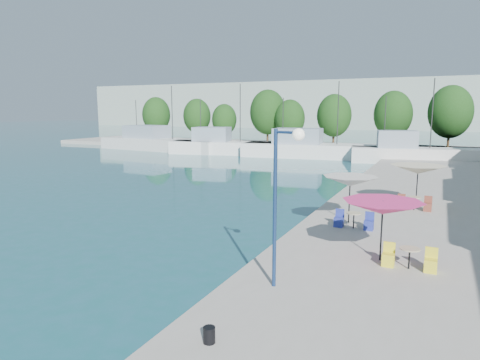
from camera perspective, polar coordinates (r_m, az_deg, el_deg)
The scene contains 22 objects.
quay_far at distance 69.91m, azimuth 8.42°, elevation 4.37°, with size 90.00×16.00×0.60m, color #9D978E.
hill_west at distance 165.17m, azimuth 10.59°, elevation 9.75°, with size 180.00×40.00×16.00m, color #98A699.
trawler_01 at distance 68.45m, azimuth -10.68°, elevation 4.85°, with size 22.09×8.03×10.20m.
trawler_02 at distance 61.00m, azimuth -1.90°, elevation 4.48°, with size 17.16×7.71×10.20m.
trawler_03 at distance 57.23m, azimuth 10.18°, elevation 4.03°, with size 20.97×7.64×10.20m.
trawler_04 at distance 54.31m, azimuth 22.01°, elevation 3.23°, with size 15.13×6.59×10.20m.
tree_01 at distance 87.11m, azimuth -11.11°, elevation 8.54°, with size 5.51×5.51×8.16m.
tree_02 at distance 83.11m, azimuth -5.76°, elevation 8.48°, with size 5.25×5.25×7.77m.
tree_03 at distance 79.52m, azimuth -2.11°, elevation 8.06°, with size 4.55×4.55×6.74m.
tree_04 at distance 74.37m, azimuth 3.72°, elevation 9.01°, with size 6.14×6.14×9.09m.
tree_05 at distance 71.72m, azimuth 6.65°, elevation 8.15°, with size 4.96×4.96×7.34m.
tree_06 at distance 71.65m, azimuth 12.44°, elevation 8.39°, with size 5.53×5.53×8.19m.
tree_07 at distance 70.35m, azimuth 19.73°, elevation 8.23°, with size 5.78×5.78×8.55m.
tree_08 at distance 70.79m, azimuth 26.25°, elevation 8.15°, with size 6.24×6.24×9.24m.
umbrella_pink at distance 16.57m, azimuth 18.49°, elevation -3.51°, with size 2.97×2.97×2.27m.
umbrella_white at distance 21.80m, azimuth 14.48°, elevation -0.16°, with size 2.71×2.71×2.34m.
umbrella_cream at distance 26.69m, azimuth 22.65°, elevation 1.30°, with size 3.12×3.12×2.43m.
cafe_table_01 at distance 16.47m, azimuth 21.61°, elevation -10.02°, with size 1.82×0.70×0.76m.
cafe_table_02 at distance 21.08m, azimuth 14.90°, elevation -5.49°, with size 1.82×0.70×0.76m.
cafe_table_03 at distance 25.97m, azimuth 22.20°, elevation -3.11°, with size 1.82×0.70×0.76m.
street_lamp at distance 12.97m, azimuth 5.88°, elevation 0.09°, with size 1.02×0.44×5.03m.
bollard at distance 10.97m, azimuth -4.13°, elevation -19.91°, with size 0.30×0.30×0.40m, color black.
Camera 1 is at (12.11, 0.30, 6.14)m, focal length 32.00 mm.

